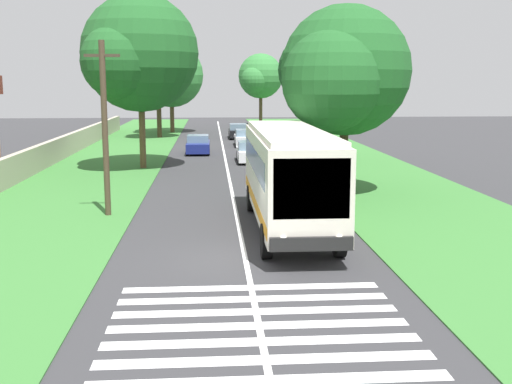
# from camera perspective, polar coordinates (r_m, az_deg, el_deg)

# --- Properties ---
(ground) EXTENTS (160.00, 160.00, 0.00)m
(ground) POSITION_cam_1_polar(r_m,az_deg,el_deg) (19.98, -0.96, -5.94)
(ground) COLOR #333335
(grass_verge_left) EXTENTS (120.00, 8.00, 0.04)m
(grass_verge_left) POSITION_cam_1_polar(r_m,az_deg,el_deg) (35.35, -15.73, 0.65)
(grass_verge_left) COLOR #387533
(grass_verge_left) RESTS_ON ground
(grass_verge_right) EXTENTS (120.00, 8.00, 0.04)m
(grass_verge_right) POSITION_cam_1_polar(r_m,az_deg,el_deg) (35.83, 10.90, 0.96)
(grass_verge_right) COLOR #387533
(grass_verge_right) RESTS_ON ground
(centre_line) EXTENTS (110.00, 0.16, 0.01)m
(centre_line) POSITION_cam_1_polar(r_m,az_deg,el_deg) (34.64, -2.33, 0.81)
(centre_line) COLOR silver
(centre_line) RESTS_ON ground
(coach_bus) EXTENTS (11.16, 2.62, 3.73)m
(coach_bus) POSITION_cam_1_polar(r_m,az_deg,el_deg) (23.49, 2.89, 1.78)
(coach_bus) COLOR silver
(coach_bus) RESTS_ON ground
(zebra_crossing) EXTENTS (5.85, 6.80, 0.01)m
(zebra_crossing) POSITION_cam_1_polar(r_m,az_deg,el_deg) (14.68, 0.26, -11.86)
(zebra_crossing) COLOR silver
(zebra_crossing) RESTS_ON ground
(trailing_car_0) EXTENTS (4.30, 1.78, 1.43)m
(trailing_car_0) POSITION_cam_1_polar(r_m,az_deg,el_deg) (43.78, -0.53, 3.58)
(trailing_car_0) COLOR silver
(trailing_car_0) RESTS_ON ground
(trailing_car_1) EXTENTS (4.30, 1.78, 1.43)m
(trailing_car_1) POSITION_cam_1_polar(r_m,az_deg,el_deg) (49.18, -5.20, 4.22)
(trailing_car_1) COLOR navy
(trailing_car_1) RESTS_ON ground
(trailing_car_2) EXTENTS (4.30, 1.78, 1.43)m
(trailing_car_2) POSITION_cam_1_polar(r_m,az_deg,el_deg) (54.81, -0.97, 4.84)
(trailing_car_2) COLOR silver
(trailing_car_2) RESTS_ON ground
(trailing_car_3) EXTENTS (4.30, 1.78, 1.43)m
(trailing_car_3) POSITION_cam_1_polar(r_m,az_deg,el_deg) (62.28, -1.61, 5.43)
(trailing_car_3) COLOR black
(trailing_car_3) RESTS_ON ground
(roadside_tree_left_0) EXTENTS (8.50, 6.93, 9.53)m
(roadside_tree_left_0) POSITION_cam_1_polar(r_m,az_deg,el_deg) (69.92, -7.79, 10.15)
(roadside_tree_left_0) COLOR brown
(roadside_tree_left_0) RESTS_ON grass_verge_left
(roadside_tree_left_1) EXTENTS (6.40, 5.37, 8.65)m
(roadside_tree_left_1) POSITION_cam_1_polar(r_m,az_deg,el_deg) (63.26, -8.92, 10.09)
(roadside_tree_left_1) COLOR #3D2D1E
(roadside_tree_left_1) RESTS_ON grass_verge_left
(roadside_tree_left_2) EXTENTS (8.86, 7.23, 10.76)m
(roadside_tree_left_2) POSITION_cam_1_polar(r_m,az_deg,el_deg) (41.13, -10.51, 11.80)
(roadside_tree_left_2) COLOR brown
(roadside_tree_left_2) RESTS_ON grass_verge_left
(roadside_tree_right_0) EXTENTS (6.58, 5.52, 8.87)m
(roadside_tree_right_0) POSITION_cam_1_polar(r_m,az_deg,el_deg) (80.27, 0.33, 10.22)
(roadside_tree_right_0) COLOR #4C3826
(roadside_tree_right_0) RESTS_ON grass_verge_right
(roadside_tree_right_1) EXTENTS (5.97, 4.97, 8.67)m
(roadside_tree_right_1) POSITION_cam_1_polar(r_m,az_deg,el_deg) (43.82, 5.11, 10.60)
(roadside_tree_right_1) COLOR #3D2D1E
(roadside_tree_right_1) RESTS_ON grass_verge_right
(roadside_tree_right_2) EXTENTS (7.93, 6.37, 9.04)m
(roadside_tree_right_2) POSITION_cam_1_polar(r_m,az_deg,el_deg) (31.21, 7.60, 10.35)
(roadside_tree_right_2) COLOR #3D2D1E
(roadside_tree_right_2) RESTS_ON grass_verge_right
(utility_pole) EXTENTS (0.24, 1.40, 7.02)m
(utility_pole) POSITION_cam_1_polar(r_m,az_deg,el_deg) (26.39, -13.38, 5.77)
(utility_pole) COLOR #473828
(utility_pole) RESTS_ON grass_verge_left
(roadside_wall) EXTENTS (70.00, 0.40, 1.55)m
(roadside_wall) POSITION_cam_1_polar(r_m,az_deg,el_deg) (40.86, -19.07, 2.80)
(roadside_wall) COLOR #B2A893
(roadside_wall) RESTS_ON grass_verge_left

